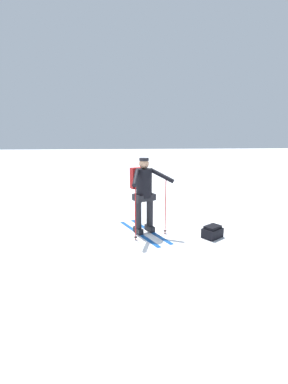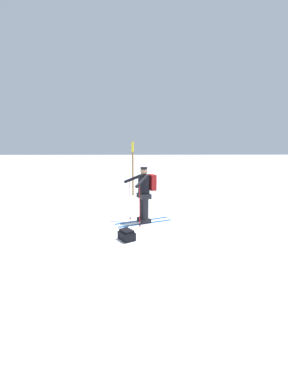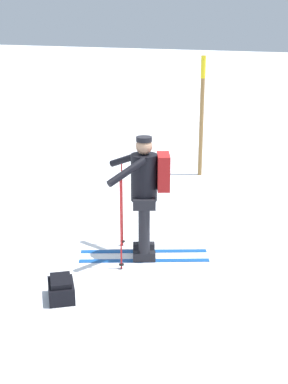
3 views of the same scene
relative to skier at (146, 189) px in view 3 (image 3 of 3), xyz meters
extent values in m
plane|color=white|center=(0.65, 0.15, -0.97)|extent=(80.00, 80.00, 0.00)
cube|color=#144C9E|center=(-0.15, -0.04, -0.97)|extent=(0.79, 1.64, 0.01)
cube|color=black|center=(-0.15, -0.04, -0.90)|extent=(0.22, 0.32, 0.12)
cylinder|color=black|center=(-0.15, -0.04, -0.50)|extent=(0.15, 0.15, 0.69)
cube|color=#144C9E|center=(0.13, 0.08, -0.97)|extent=(0.79, 1.64, 0.01)
cube|color=black|center=(0.13, 0.08, -0.90)|extent=(0.22, 0.32, 0.12)
cylinder|color=black|center=(0.13, 0.08, -0.50)|extent=(0.15, 0.15, 0.69)
cube|color=black|center=(-0.01, 0.02, -0.15)|extent=(0.53, 0.45, 0.14)
cylinder|color=black|center=(-0.01, 0.02, 0.16)|extent=(0.35, 0.35, 0.62)
sphere|color=tan|center=(-0.01, 0.02, 0.58)|extent=(0.22, 0.22, 0.22)
cylinder|color=black|center=(-0.01, 0.02, 0.67)|extent=(0.21, 0.21, 0.06)
cube|color=maroon|center=(0.09, -0.21, 0.24)|extent=(0.39, 0.29, 0.47)
cylinder|color=red|center=(-0.47, 0.15, -0.34)|extent=(0.02, 0.02, 1.26)
cylinder|color=black|center=(-0.47, 0.15, -0.91)|extent=(0.07, 0.07, 0.01)
cylinder|color=black|center=(-0.38, 0.10, 0.33)|extent=(0.53, 0.38, 0.31)
cylinder|color=red|center=(0.21, 0.44, -0.34)|extent=(0.02, 0.02, 1.26)
cylinder|color=black|center=(0.21, 0.44, -0.91)|extent=(0.07, 0.07, 0.01)
cylinder|color=black|center=(0.19, 0.35, 0.33)|extent=(0.19, 0.57, 0.31)
cube|color=black|center=(-1.43, 0.47, -0.87)|extent=(0.50, 0.47, 0.20)
cube|color=black|center=(-1.43, 0.47, -0.74)|extent=(0.42, 0.39, 0.06)
cylinder|color=olive|center=(4.00, 0.45, 0.22)|extent=(0.08, 0.08, 2.39)
cylinder|color=yellow|center=(4.00, 0.45, 1.20)|extent=(0.09, 0.09, 0.43)
camera|label=1|loc=(0.55, 5.47, 1.14)|focal=24.00mm
camera|label=2|loc=(-7.46, 0.15, 1.42)|focal=24.00mm
camera|label=3|loc=(-6.16, -2.54, 2.21)|focal=50.00mm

